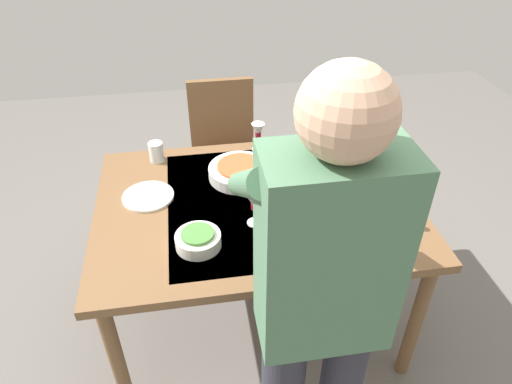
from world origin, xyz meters
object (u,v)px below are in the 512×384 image
object	(u,v)px
water_cup_far_left	(392,186)
wine_glass_right	(258,132)
chair_near	(224,145)
wine_glass_left	(255,203)
wine_bottle	(359,200)
serving_bowl_pasta	(240,171)
side_bowl_salad	(198,239)
person_server	(320,305)
dining_table	(256,214)
dinner_plate_near	(148,196)
water_cup_near_left	(331,175)
water_cup_near_right	(156,152)

from	to	relation	value
water_cup_far_left	wine_glass_right	bearing A→B (deg)	-42.96
chair_near	wine_glass_left	xyz separation A→B (m)	(-0.03, 1.05, 0.33)
wine_bottle	serving_bowl_pasta	xyz separation A→B (m)	(0.43, -0.40, -0.08)
side_bowl_salad	wine_glass_right	bearing A→B (deg)	-117.06
water_cup_far_left	person_server	bearing A→B (deg)	52.91
dining_table	dinner_plate_near	world-z (taller)	dinner_plate_near
person_server	wine_bottle	world-z (taller)	person_server
chair_near	dinner_plate_near	xyz separation A→B (m)	(0.42, 0.80, 0.23)
dining_table	wine_bottle	bearing A→B (deg)	152.45
wine_glass_left	water_cup_far_left	size ratio (longest dim) A/B	1.46
water_cup_far_left	wine_bottle	bearing A→B (deg)	34.57
wine_glass_right	dinner_plate_near	world-z (taller)	wine_glass_right
water_cup_near_left	water_cup_far_left	world-z (taller)	water_cup_far_left
person_server	side_bowl_salad	world-z (taller)	person_server
chair_near	dinner_plate_near	world-z (taller)	chair_near
chair_near	water_cup_near_left	distance (m)	0.96
wine_bottle	wine_glass_right	xyz separation A→B (m)	(0.31, -0.64, -0.01)
person_server	dining_table	bearing A→B (deg)	-85.60
dining_table	chair_near	world-z (taller)	chair_near
wine_glass_right	chair_near	bearing A→B (deg)	-73.23
water_cup_near_right	wine_glass_left	bearing A→B (deg)	125.91
water_cup_near_right	wine_glass_right	bearing A→B (deg)	-177.39
water_cup_near_right	person_server	bearing A→B (deg)	112.62
dinner_plate_near	water_cup_near_left	bearing A→B (deg)	178.63
dinner_plate_near	person_server	bearing A→B (deg)	121.18
dining_table	chair_near	distance (m)	0.91
dining_table	water_cup_near_left	size ratio (longest dim) A/B	15.35
dining_table	wine_glass_right	distance (m)	0.48
serving_bowl_pasta	dining_table	bearing A→B (deg)	102.30
water_cup_near_left	wine_glass_left	bearing A→B (deg)	30.43
wine_glass_left	water_cup_far_left	bearing A→B (deg)	-171.54
person_server	dinner_plate_near	size ratio (longest dim) A/B	7.34
water_cup_near_right	water_cup_near_left	bearing A→B (deg)	157.75
person_server	wine_bottle	distance (m)	0.67
person_server	serving_bowl_pasta	distance (m)	1.00
dining_table	water_cup_near_left	world-z (taller)	water_cup_near_left
person_server	wine_glass_right	distance (m)	1.22
wine_glass_right	serving_bowl_pasta	size ratio (longest dim) A/B	0.50
wine_bottle	chair_near	bearing A→B (deg)	-67.81
serving_bowl_pasta	person_server	bearing A→B (deg)	96.04
chair_near	wine_glass_left	distance (m)	1.10
person_server	water_cup_near_right	world-z (taller)	person_server
dining_table	serving_bowl_pasta	bearing A→B (deg)	-77.70
chair_near	person_server	bearing A→B (deg)	94.05
wine_glass_left	water_cup_far_left	distance (m)	0.65
chair_near	serving_bowl_pasta	xyz separation A→B (m)	(-0.02, 0.70, 0.26)
person_server	water_cup_near_right	size ratio (longest dim) A/B	16.85
serving_bowl_pasta	side_bowl_salad	bearing A→B (deg)	63.43
person_server	wine_bottle	bearing A→B (deg)	-119.94
dining_table	water_cup_near_left	bearing A→B (deg)	-167.22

